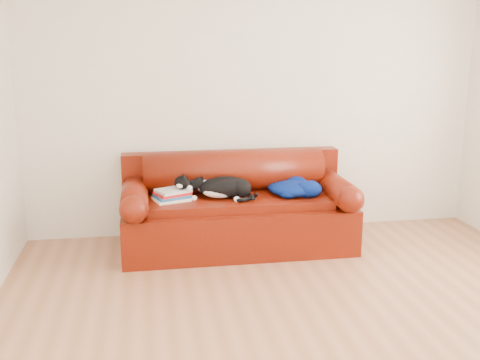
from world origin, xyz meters
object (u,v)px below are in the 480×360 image
at_px(book_stack, 172,195).
at_px(blanket, 294,188).
at_px(sofa_base, 237,223).
at_px(cat, 224,188).

relative_size(book_stack, blanket, 0.69).
bearing_deg(sofa_base, cat, -158.67).
bearing_deg(sofa_base, blanket, -5.89).
bearing_deg(book_stack, cat, 0.06).
relative_size(sofa_base, book_stack, 5.90).
relative_size(sofa_base, cat, 3.28).
bearing_deg(book_stack, blanket, -0.07).
distance_m(sofa_base, cat, 0.38).
height_order(sofa_base, book_stack, book_stack).
bearing_deg(cat, blanket, 21.58).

